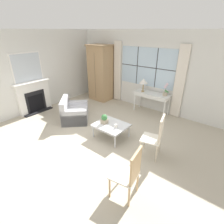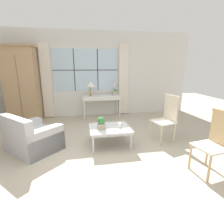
# 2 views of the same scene
# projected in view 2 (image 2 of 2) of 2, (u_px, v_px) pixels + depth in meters

# --- Properties ---
(ground_plane) EXTENTS (14.00, 14.00, 0.00)m
(ground_plane) POSITION_uv_depth(u_px,v_px,m) (95.00, 158.00, 3.34)
(ground_plane) COLOR #B2A893
(wall_back_windowed) EXTENTS (7.20, 0.14, 2.80)m
(wall_back_windowed) POSITION_uv_depth(u_px,v_px,m) (86.00, 75.00, 5.85)
(wall_back_windowed) COLOR silver
(wall_back_windowed) RESTS_ON ground_plane
(armoire) EXTENTS (0.95, 0.73, 2.26)m
(armoire) POSITION_uv_depth(u_px,v_px,m) (22.00, 85.00, 5.20)
(armoire) COLOR tan
(armoire) RESTS_ON ground_plane
(console_table) EXTENTS (1.25, 0.47, 0.74)m
(console_table) POSITION_uv_depth(u_px,v_px,m) (101.00, 98.00, 5.82)
(console_table) COLOR white
(console_table) RESTS_ON ground_plane
(table_lamp) EXTENTS (0.30, 0.30, 0.48)m
(table_lamp) POSITION_uv_depth(u_px,v_px,m) (90.00, 84.00, 5.60)
(table_lamp) COLOR #9E7F47
(table_lamp) RESTS_ON console_table
(potted_orchid) EXTENTS (0.20, 0.16, 0.44)m
(potted_orchid) POSITION_uv_depth(u_px,v_px,m) (114.00, 90.00, 5.89)
(potted_orchid) COLOR tan
(potted_orchid) RESTS_ON console_table
(armchair_upholstered) EXTENTS (1.25, 1.25, 0.78)m
(armchair_upholstered) POSITION_uv_depth(u_px,v_px,m) (32.00, 138.00, 3.57)
(armchair_upholstered) COLOR #B2B2B7
(armchair_upholstered) RESTS_ON ground_plane
(side_chair_wooden) EXTENTS (0.53, 0.53, 1.07)m
(side_chair_wooden) POSITION_uv_depth(u_px,v_px,m) (167.00, 116.00, 3.98)
(side_chair_wooden) COLOR white
(side_chair_wooden) RESTS_ON ground_plane
(accent_chair_wooden) EXTENTS (0.51, 0.51, 1.03)m
(accent_chair_wooden) POSITION_uv_depth(u_px,v_px,m) (216.00, 139.00, 2.76)
(accent_chair_wooden) COLOR beige
(accent_chair_wooden) RESTS_ON ground_plane
(coffee_table) EXTENTS (0.88, 0.74, 0.40)m
(coffee_table) POSITION_uv_depth(u_px,v_px,m) (110.00, 129.00, 3.80)
(coffee_table) COLOR silver
(coffee_table) RESTS_ON ground_plane
(potted_plant_small) EXTENTS (0.17, 0.17, 0.27)m
(potted_plant_small) POSITION_uv_depth(u_px,v_px,m) (101.00, 123.00, 3.67)
(potted_plant_small) COLOR tan
(potted_plant_small) RESTS_ON coffee_table
(pillar_candle) EXTENTS (0.10, 0.10, 0.11)m
(pillar_candle) POSITION_uv_depth(u_px,v_px,m) (120.00, 126.00, 3.76)
(pillar_candle) COLOR silver
(pillar_candle) RESTS_ON coffee_table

